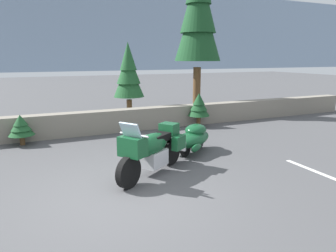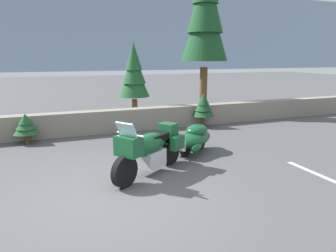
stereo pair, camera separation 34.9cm
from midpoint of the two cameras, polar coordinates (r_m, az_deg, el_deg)
name	(u,v)px [view 2 (the right image)]	position (r m, az deg, el deg)	size (l,w,h in m)	color
ground_plane	(118,195)	(6.08, -7.62, -12.57)	(80.00, 80.00, 0.00)	#4C4C4F
stone_guard_wall	(65,124)	(10.73, -17.63, 0.34)	(24.00, 0.58, 0.85)	gray
distant_ridgeline	(48,38)	(100.66, -21.30, 14.88)	(240.00, 80.00, 16.00)	#7F93AD
touring_motorcycle	(149,148)	(6.80, -2.03, -4.09)	(1.98, 1.52, 1.33)	black
car_shaped_trailer	(194,138)	(8.49, 5.96, -2.23)	(2.02, 1.55, 0.76)	black
pine_tree_tall	(205,9)	(14.57, 7.66, 20.62)	(2.08, 2.08, 7.39)	brown
pine_tree_secondary	(134,73)	(12.41, -5.52, 9.82)	(1.21, 1.21, 3.17)	brown
pine_sapling_near	(203,106)	(11.61, 7.44, 3.72)	(0.82, 0.82, 1.28)	brown
pine_sapling_farther	(26,125)	(10.20, -23.98, 0.20)	(0.75, 0.75, 0.92)	brown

